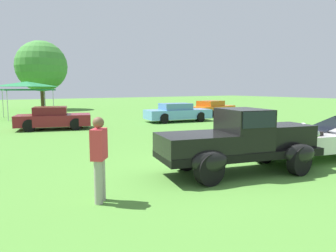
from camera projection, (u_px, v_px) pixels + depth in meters
ground_plane at (217, 172)px, 8.40m from camera, size 120.00×120.00×0.00m
feature_pickup_truck at (240, 141)px, 8.19m from camera, size 4.54×2.58×1.70m
neighbor_convertible at (318, 140)px, 9.95m from camera, size 4.78×2.67×1.40m
show_car_burgundy at (53, 118)px, 16.92m from camera, size 4.17×2.74×1.22m
show_car_skyblue at (178, 113)px, 20.80m from camera, size 4.58×2.39×1.22m
show_car_orange at (212, 108)px, 24.93m from camera, size 4.57×2.60×1.22m
spectator_between_cars at (99, 157)px, 6.06m from camera, size 0.43×0.46×1.69m
canopy_tent_left_field at (27, 85)px, 22.92m from camera, size 3.33×3.33×2.71m
treeline_center at (41, 66)px, 31.85m from camera, size 5.13×5.13×7.00m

